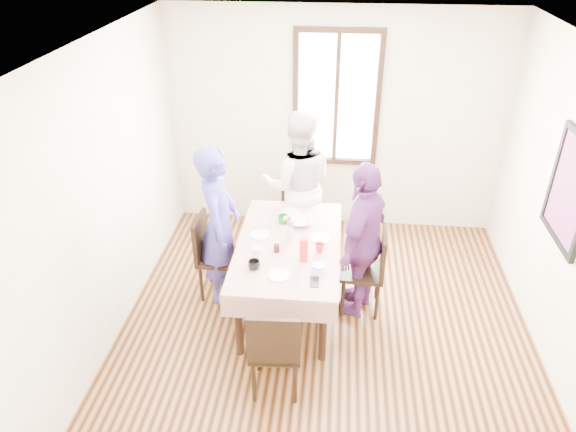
# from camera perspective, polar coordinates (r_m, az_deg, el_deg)

# --- Properties ---
(ground) EXTENTS (4.50, 4.50, 0.00)m
(ground) POSITION_cam_1_polar(r_m,az_deg,el_deg) (5.24, 3.89, -13.01)
(ground) COLOR black
(ground) RESTS_ON ground
(back_wall) EXTENTS (4.00, 0.00, 4.00)m
(back_wall) POSITION_cam_1_polar(r_m,az_deg,el_deg) (6.47, 5.12, 9.91)
(back_wall) COLOR beige
(back_wall) RESTS_ON ground
(window_frame) EXTENTS (1.02, 0.06, 1.62)m
(window_frame) POSITION_cam_1_polar(r_m,az_deg,el_deg) (6.35, 5.24, 12.39)
(window_frame) COLOR black
(window_frame) RESTS_ON back_wall
(window_pane) EXTENTS (0.90, 0.02, 1.50)m
(window_pane) POSITION_cam_1_polar(r_m,az_deg,el_deg) (6.36, 5.24, 12.42)
(window_pane) COLOR white
(window_pane) RESTS_ON back_wall
(art_poster) EXTENTS (0.04, 0.76, 0.96)m
(art_poster) POSITION_cam_1_polar(r_m,az_deg,el_deg) (4.99, 28.07, 2.44)
(art_poster) COLOR red
(art_poster) RESTS_ON right_wall
(dining_table) EXTENTS (0.88, 1.57, 0.75)m
(dining_table) POSITION_cam_1_polar(r_m,az_deg,el_deg) (5.37, 0.05, -6.43)
(dining_table) COLOR black
(dining_table) RESTS_ON ground
(tablecloth) EXTENTS (1.00, 1.69, 0.01)m
(tablecloth) POSITION_cam_1_polar(r_m,az_deg,el_deg) (5.15, 0.06, -3.03)
(tablecloth) COLOR #5C0D08
(tablecloth) RESTS_ON dining_table
(chair_left) EXTENTS (0.43, 0.43, 0.91)m
(chair_left) POSITION_cam_1_polar(r_m,az_deg,el_deg) (5.55, -7.34, -4.37)
(chair_left) COLOR black
(chair_left) RESTS_ON ground
(chair_right) EXTENTS (0.44, 0.44, 0.91)m
(chair_right) POSITION_cam_1_polar(r_m,az_deg,el_deg) (5.35, 7.94, -5.84)
(chair_right) COLOR black
(chair_right) RESTS_ON ground
(chair_far) EXTENTS (0.42, 0.42, 0.91)m
(chair_far) POSITION_cam_1_polar(r_m,az_deg,el_deg) (6.23, 1.03, 0.08)
(chair_far) COLOR black
(chair_far) RESTS_ON ground
(chair_near) EXTENTS (0.44, 0.44, 0.91)m
(chair_near) POSITION_cam_1_polar(r_m,az_deg,el_deg) (4.50, -1.34, -13.81)
(chair_near) COLOR black
(chair_near) RESTS_ON ground
(person_left) EXTENTS (0.44, 0.64, 1.68)m
(person_left) POSITION_cam_1_polar(r_m,az_deg,el_deg) (5.34, -7.40, -0.98)
(person_left) COLOR #3F3A99
(person_left) RESTS_ON ground
(person_far) EXTENTS (0.92, 0.76, 1.74)m
(person_far) POSITION_cam_1_polar(r_m,az_deg,el_deg) (6.01, 1.05, 3.41)
(person_far) COLOR silver
(person_far) RESTS_ON ground
(person_right) EXTENTS (0.74, 1.03, 1.63)m
(person_right) POSITION_cam_1_polar(r_m,az_deg,el_deg) (5.15, 8.00, -2.58)
(person_right) COLOR #602A6B
(person_right) RESTS_ON ground
(mug_black) EXTENTS (0.12, 0.12, 0.09)m
(mug_black) POSITION_cam_1_polar(r_m,az_deg,el_deg) (4.79, -3.67, -5.26)
(mug_black) COLOR black
(mug_black) RESTS_ON tablecloth
(mug_flag) EXTENTS (0.13, 0.13, 0.08)m
(mug_flag) POSITION_cam_1_polar(r_m,az_deg,el_deg) (5.02, 3.41, -3.41)
(mug_flag) COLOR red
(mug_flag) RESTS_ON tablecloth
(mug_green) EXTENTS (0.11, 0.11, 0.09)m
(mug_green) POSITION_cam_1_polar(r_m,az_deg,el_deg) (5.46, -0.50, -0.35)
(mug_green) COLOR #0C7226
(mug_green) RESTS_ON tablecloth
(serving_bowl) EXTENTS (0.29, 0.29, 0.06)m
(serving_bowl) POSITION_cam_1_polar(r_m,az_deg,el_deg) (5.44, 1.44, -0.64)
(serving_bowl) COLOR white
(serving_bowl) RESTS_ON tablecloth
(juice_carton) EXTENTS (0.07, 0.07, 0.23)m
(juice_carton) POSITION_cam_1_polar(r_m,az_deg,el_deg) (4.85, 1.71, -3.64)
(juice_carton) COLOR red
(juice_carton) RESTS_ON tablecloth
(butter_tub) EXTENTS (0.12, 0.12, 0.06)m
(butter_tub) POSITION_cam_1_polar(r_m,az_deg,el_deg) (4.76, 3.26, -5.67)
(butter_tub) COLOR white
(butter_tub) RESTS_ON tablecloth
(jam_jar) EXTENTS (0.06, 0.06, 0.08)m
(jam_jar) POSITION_cam_1_polar(r_m,az_deg,el_deg) (5.01, -1.24, -3.48)
(jam_jar) COLOR black
(jam_jar) RESTS_ON tablecloth
(drinking_glass) EXTENTS (0.07, 0.07, 0.11)m
(drinking_glass) POSITION_cam_1_polar(r_m,az_deg,el_deg) (4.93, -3.44, -3.94)
(drinking_glass) COLOR silver
(drinking_glass) RESTS_ON tablecloth
(smartphone) EXTENTS (0.08, 0.15, 0.01)m
(smartphone) POSITION_cam_1_polar(r_m,az_deg,el_deg) (4.65, 2.84, -7.09)
(smartphone) COLOR black
(smartphone) RESTS_ON tablecloth
(flower_vase) EXTENTS (0.07, 0.07, 0.15)m
(flower_vase) POSITION_cam_1_polar(r_m,az_deg,el_deg) (5.16, 0.12, -1.89)
(flower_vase) COLOR silver
(flower_vase) RESTS_ON tablecloth
(plate_left) EXTENTS (0.20, 0.20, 0.01)m
(plate_left) POSITION_cam_1_polar(r_m,az_deg,el_deg) (5.28, -3.00, -2.02)
(plate_left) COLOR white
(plate_left) RESTS_ON tablecloth
(plate_right) EXTENTS (0.20, 0.20, 0.01)m
(plate_right) POSITION_cam_1_polar(r_m,az_deg,el_deg) (5.22, 3.48, -2.41)
(plate_right) COLOR white
(plate_right) RESTS_ON tablecloth
(plate_far) EXTENTS (0.20, 0.20, 0.01)m
(plate_far) POSITION_cam_1_polar(r_m,az_deg,el_deg) (5.65, 0.35, 0.35)
(plate_far) COLOR white
(plate_far) RESTS_ON tablecloth
(plate_near) EXTENTS (0.20, 0.20, 0.01)m
(plate_near) POSITION_cam_1_polar(r_m,az_deg,el_deg) (4.72, -1.00, -6.36)
(plate_near) COLOR white
(plate_near) RESTS_ON tablecloth
(butter_lid) EXTENTS (0.12, 0.12, 0.01)m
(butter_lid) POSITION_cam_1_polar(r_m,az_deg,el_deg) (4.74, 3.27, -5.30)
(butter_lid) COLOR blue
(butter_lid) RESTS_ON butter_tub
(flower_bunch) EXTENTS (0.09, 0.09, 0.10)m
(flower_bunch) POSITION_cam_1_polar(r_m,az_deg,el_deg) (5.10, 0.12, -0.70)
(flower_bunch) COLOR yellow
(flower_bunch) RESTS_ON flower_vase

